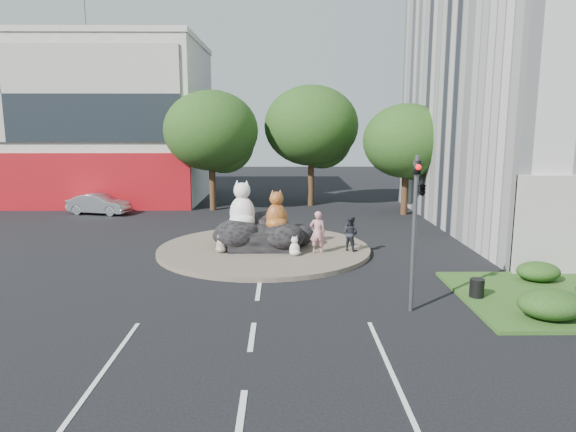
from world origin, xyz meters
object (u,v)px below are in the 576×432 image
Objects in this scene: kitten_calico at (221,242)px; pedestrian_pink at (318,232)px; parked_car at (99,204)px; cat_white at (242,204)px; cat_tabby at (277,210)px; pedestrian_dark at (350,233)px; litter_bin at (477,288)px; kitten_white at (295,246)px.

pedestrian_pink is at bearing 30.90° from kitten_calico.
parked_car reaches higher than kitten_calico.
parked_car is at bearing 163.05° from kitten_calico.
cat_white is 1.21× the size of cat_tabby.
pedestrian_dark is (3.40, -0.30, -1.04)m from cat_tabby.
kitten_calico is at bearing 42.45° from pedestrian_dark.
pedestrian_pink is 3.06× the size of litter_bin.
cat_tabby is at bearing -118.75° from parked_car.
kitten_calico is at bearing 170.30° from cat_tabby.
pedestrian_dark is at bearing -28.15° from cat_tabby.
cat_white is at bearing 31.68° from pedestrian_dark.
litter_bin is at bearing -119.42° from parked_car.
kitten_white is at bearing 58.48° from pedestrian_dark.
parked_car is at bearing 146.95° from cat_white.
kitten_white is 0.21× the size of parked_car.
pedestrian_pink is (4.36, -0.18, 0.49)m from kitten_calico.
cat_tabby reaches higher than kitten_calico.
cat_tabby is 3.01× the size of litter_bin.
pedestrian_pink reaches higher than kitten_white.
litter_bin is at bearing -27.46° from cat_white.
kitten_white is 1.41× the size of litter_bin.
kitten_white is at bearing 21.73° from pedestrian_pink.
pedestrian_dark is (5.91, 0.31, 0.33)m from kitten_calico.
kitten_calico is 14.82m from parked_car.
cat_tabby is at bearing 46.73° from kitten_calico.
cat_white reaches higher than kitten_calico.
cat_white is 3.65× the size of litter_bin.
parked_car is 25.68m from litter_bin.
litter_bin is at bearing 158.51° from pedestrian_dark.
cat_white is at bearing 125.76° from kitten_white.
cat_tabby is 2.19m from pedestrian_pink.
kitten_white is at bearing -21.24° from cat_white.
parked_car is at bearing 137.40° from litter_bin.
kitten_calico is (-0.91, -0.99, -1.58)m from cat_white.
pedestrian_dark is 2.56× the size of litter_bin.
kitten_calico is at bearing -1.91° from pedestrian_pink.
litter_bin is (9.41, -5.99, -0.24)m from kitten_calico.
cat_tabby is (1.61, -0.39, -0.20)m from cat_white.
pedestrian_pink is at bearing -46.15° from cat_tabby.
pedestrian_pink reaches higher than pedestrian_dark.
kitten_white is (3.32, -0.59, -0.03)m from kitten_calico.
cat_white reaches higher than pedestrian_dark.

